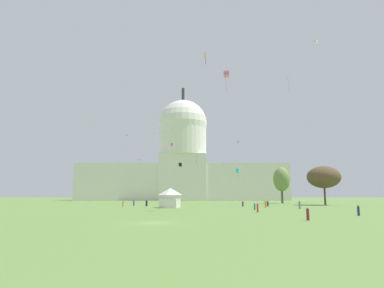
{
  "coord_description": "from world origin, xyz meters",
  "views": [
    {
      "loc": [
        4.28,
        -36.74,
        3.02
      ],
      "look_at": [
        4.01,
        95.26,
        23.67
      ],
      "focal_mm": 30.56,
      "sensor_mm": 36.0,
      "label": 1
    }
  ],
  "objects_px": {
    "person_denim_front_right": "(148,203)",
    "kite_lime_mid": "(93,122)",
    "kite_cyan_low": "(239,171)",
    "kite_turquoise_mid": "(239,141)",
    "event_tent": "(171,198)",
    "kite_pink_mid": "(227,74)",
    "kite_yellow_low": "(127,177)",
    "kite_black_low": "(181,165)",
    "person_maroon_front_center": "(309,214)",
    "person_orange_edge_east": "(266,204)",
    "person_red_lawn_far_left": "(258,208)",
    "person_black_mid_left": "(147,203)",
    "kite_violet_mid": "(140,160)",
    "kite_white_high": "(316,42)",
    "kite_gold_mid": "(154,133)",
    "kite_blue_mid": "(128,136)",
    "tree_east_mid": "(282,179)",
    "tree_east_far": "(325,177)",
    "person_grey_near_tree_east": "(300,205)",
    "person_teal_mid_center": "(255,206)",
    "kite_green_high_b": "(289,81)",
    "capitol_building": "(183,163)",
    "person_orange_deep_crowd": "(124,204)",
    "kite_magenta_mid": "(172,145)",
    "kite_orange_high": "(206,56)",
    "person_purple_near_tree_west": "(135,203)",
    "person_black_lawn_far_right": "(268,204)",
    "person_navy_mid_right": "(359,211)",
    "kite_red_low": "(197,153)"
  },
  "relations": [
    {
      "from": "person_maroon_front_center",
      "to": "kite_green_high_b",
      "type": "height_order",
      "value": "kite_green_high_b"
    },
    {
      "from": "kite_cyan_low",
      "to": "kite_lime_mid",
      "type": "relative_size",
      "value": 1.51
    },
    {
      "from": "kite_pink_mid",
      "to": "kite_cyan_low",
      "type": "height_order",
      "value": "kite_pink_mid"
    },
    {
      "from": "kite_blue_mid",
      "to": "person_black_mid_left",
      "type": "bearing_deg",
      "value": 140.26
    },
    {
      "from": "kite_white_high",
      "to": "kite_turquoise_mid",
      "type": "xyz_separation_m",
      "value": [
        -10.42,
        76.15,
        -14.54
      ]
    },
    {
      "from": "person_black_lawn_far_right",
      "to": "kite_magenta_mid",
      "type": "distance_m",
      "value": 55.18
    },
    {
      "from": "kite_gold_mid",
      "to": "kite_yellow_low",
      "type": "bearing_deg",
      "value": 151.64
    },
    {
      "from": "person_teal_mid_center",
      "to": "person_black_lawn_far_right",
      "type": "xyz_separation_m",
      "value": [
        7.27,
        20.03,
        0.01
      ]
    },
    {
      "from": "person_denim_front_right",
      "to": "kite_lime_mid",
      "type": "relative_size",
      "value": 0.85
    },
    {
      "from": "tree_east_far",
      "to": "kite_white_high",
      "type": "relative_size",
      "value": 13.23
    },
    {
      "from": "person_grey_near_tree_east",
      "to": "kite_yellow_low",
      "type": "height_order",
      "value": "kite_yellow_low"
    },
    {
      "from": "person_orange_edge_east",
      "to": "kite_turquoise_mid",
      "type": "bearing_deg",
      "value": -148.6
    },
    {
      "from": "kite_cyan_low",
      "to": "person_orange_deep_crowd",
      "type": "bearing_deg",
      "value": 170.92
    },
    {
      "from": "kite_pink_mid",
      "to": "kite_yellow_low",
      "type": "distance_m",
      "value": 98.15
    },
    {
      "from": "kite_violet_mid",
      "to": "kite_lime_mid",
      "type": "xyz_separation_m",
      "value": [
        -3.18,
        -58.3,
        4.17
      ]
    },
    {
      "from": "person_grey_near_tree_east",
      "to": "kite_black_low",
      "type": "xyz_separation_m",
      "value": [
        -28.42,
        46.38,
        13.35
      ]
    },
    {
      "from": "person_teal_mid_center",
      "to": "person_grey_near_tree_east",
      "type": "distance_m",
      "value": 12.92
    },
    {
      "from": "kite_pink_mid",
      "to": "kite_lime_mid",
      "type": "distance_m",
      "value": 40.99
    },
    {
      "from": "kite_turquoise_mid",
      "to": "kite_gold_mid",
      "type": "distance_m",
      "value": 43.68
    },
    {
      "from": "person_red_lawn_far_left",
      "to": "kite_pink_mid",
      "type": "relative_size",
      "value": 0.39
    },
    {
      "from": "tree_east_mid",
      "to": "kite_black_low",
      "type": "xyz_separation_m",
      "value": [
        -37.33,
        -0.22,
        5.43
      ]
    },
    {
      "from": "person_orange_deep_crowd",
      "to": "person_black_mid_left",
      "type": "bearing_deg",
      "value": -115.54
    },
    {
      "from": "kite_violet_mid",
      "to": "kite_magenta_mid",
      "type": "bearing_deg",
      "value": 123.16
    },
    {
      "from": "kite_turquoise_mid",
      "to": "kite_magenta_mid",
      "type": "relative_size",
      "value": 1.03
    },
    {
      "from": "person_navy_mid_right",
      "to": "capitol_building",
      "type": "bearing_deg",
      "value": 17.16
    },
    {
      "from": "person_maroon_front_center",
      "to": "person_black_mid_left",
      "type": "height_order",
      "value": "person_black_mid_left"
    },
    {
      "from": "kite_gold_mid",
      "to": "kite_black_low",
      "type": "bearing_deg",
      "value": -42.5
    },
    {
      "from": "capitol_building",
      "to": "kite_orange_high",
      "type": "xyz_separation_m",
      "value": [
        8.66,
        -118.39,
        14.29
      ]
    },
    {
      "from": "kite_lime_mid",
      "to": "capitol_building",
      "type": "bearing_deg",
      "value": -132.82
    },
    {
      "from": "tree_east_mid",
      "to": "kite_green_high_b",
      "type": "bearing_deg",
      "value": -95.19
    },
    {
      "from": "person_purple_near_tree_west",
      "to": "person_orange_edge_east",
      "type": "xyz_separation_m",
      "value": [
        34.78,
        -14.32,
        0.04
      ]
    },
    {
      "from": "kite_violet_mid",
      "to": "kite_magenta_mid",
      "type": "distance_m",
      "value": 21.65
    },
    {
      "from": "person_orange_edge_east",
      "to": "kite_lime_mid",
      "type": "relative_size",
      "value": 0.88
    },
    {
      "from": "kite_violet_mid",
      "to": "kite_gold_mid",
      "type": "bearing_deg",
      "value": 131.08
    },
    {
      "from": "person_orange_deep_crowd",
      "to": "person_maroon_front_center",
      "type": "bearing_deg",
      "value": 158.42
    },
    {
      "from": "kite_turquoise_mid",
      "to": "event_tent",
      "type": "bearing_deg",
      "value": 73.24
    },
    {
      "from": "kite_violet_mid",
      "to": "kite_red_low",
      "type": "relative_size",
      "value": 0.47
    },
    {
      "from": "person_red_lawn_far_left",
      "to": "person_black_mid_left",
      "type": "bearing_deg",
      "value": 133.69
    },
    {
      "from": "tree_east_far",
      "to": "person_orange_edge_east",
      "type": "distance_m",
      "value": 30.3
    },
    {
      "from": "tree_east_far",
      "to": "kite_white_high",
      "type": "xyz_separation_m",
      "value": [
        -7.22,
        -18.1,
        35.13
      ]
    },
    {
      "from": "person_teal_mid_center",
      "to": "kite_orange_high",
      "type": "xyz_separation_m",
      "value": [
        -9.64,
        6.86,
        35.64
      ]
    },
    {
      "from": "tree_east_mid",
      "to": "kite_gold_mid",
      "type": "height_order",
      "value": "kite_gold_mid"
    },
    {
      "from": "kite_violet_mid",
      "to": "kite_white_high",
      "type": "xyz_separation_m",
      "value": [
        56.64,
        -62.08,
        25.29
      ]
    },
    {
      "from": "tree_east_far",
      "to": "person_maroon_front_center",
      "type": "relative_size",
      "value": 9.01
    },
    {
      "from": "capitol_building",
      "to": "kite_gold_mid",
      "type": "distance_m",
      "value": 55.46
    },
    {
      "from": "kite_violet_mid",
      "to": "kite_yellow_low",
      "type": "xyz_separation_m",
      "value": [
        -7.18,
        7.99,
        -7.19
      ]
    },
    {
      "from": "person_red_lawn_far_left",
      "to": "kite_lime_mid",
      "type": "distance_m",
      "value": 51.52
    },
    {
      "from": "kite_black_low",
      "to": "person_maroon_front_center",
      "type": "bearing_deg",
      "value": 111.32
    },
    {
      "from": "tree_east_mid",
      "to": "person_orange_edge_east",
      "type": "distance_m",
      "value": 43.15
    },
    {
      "from": "kite_violet_mid",
      "to": "kite_black_low",
      "type": "bearing_deg",
      "value": 115.52
    }
  ]
}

